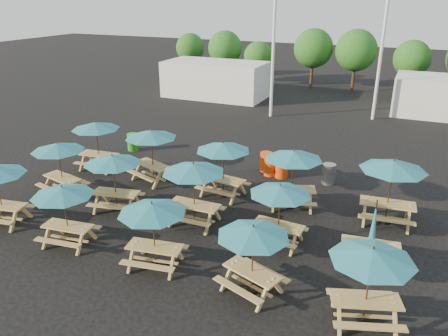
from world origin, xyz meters
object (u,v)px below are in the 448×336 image
at_px(picnic_unit_5, 151,137).
at_px(picnic_unit_11, 294,158).
at_px(waste_bin_0, 133,142).
at_px(waste_bin_1, 266,162).
at_px(picnic_unit_10, 280,193).
at_px(picnic_unit_3, 63,194).
at_px(picnic_unit_1, 58,150).
at_px(picnic_unit_9, 253,235).
at_px(picnic_unit_13, 372,239).
at_px(picnic_unit_7, 193,171).
at_px(picnic_unit_2, 96,128).
at_px(picnic_unit_12, 372,259).
at_px(waste_bin_4, 329,174).
at_px(waste_bin_2, 270,166).
at_px(picnic_unit_8, 223,150).
at_px(picnic_unit_6, 152,212).
at_px(picnic_unit_14, 393,169).
at_px(picnic_unit_4, 113,163).

relative_size(picnic_unit_5, picnic_unit_11, 1.01).
bearing_deg(waste_bin_0, waste_bin_1, 0.71).
bearing_deg(picnic_unit_10, picnic_unit_3, -152.07).
bearing_deg(picnic_unit_5, picnic_unit_3, -68.15).
distance_m(picnic_unit_1, waste_bin_1, 9.23).
bearing_deg(picnic_unit_9, picnic_unit_13, 62.61).
xyz_separation_m(picnic_unit_7, picnic_unit_10, (3.20, -0.09, -0.19)).
bearing_deg(waste_bin_0, picnic_unit_3, -68.16).
bearing_deg(picnic_unit_9, picnic_unit_2, 168.72).
xyz_separation_m(picnic_unit_2, picnic_unit_12, (12.98, -5.83, -0.10)).
bearing_deg(picnic_unit_11, picnic_unit_10, -102.29).
distance_m(picnic_unit_7, picnic_unit_13, 6.27).
bearing_deg(waste_bin_1, waste_bin_4, -6.30).
xyz_separation_m(picnic_unit_1, picnic_unit_5, (2.74, 2.67, 0.12)).
bearing_deg(waste_bin_2, waste_bin_4, 2.19).
relative_size(picnic_unit_8, picnic_unit_9, 0.97).
bearing_deg(waste_bin_4, picnic_unit_6, -113.18).
bearing_deg(picnic_unit_10, picnic_unit_14, 46.47).
bearing_deg(picnic_unit_13, picnic_unit_1, 171.90).
distance_m(picnic_unit_14, waste_bin_2, 6.15).
xyz_separation_m(picnic_unit_5, picnic_unit_12, (9.85, -5.65, -0.14)).
relative_size(picnic_unit_13, waste_bin_1, 2.45).
bearing_deg(picnic_unit_10, picnic_unit_9, -84.23).
relative_size(picnic_unit_7, picnic_unit_13, 1.06).
bearing_deg(waste_bin_1, picnic_unit_14, -28.37).
bearing_deg(picnic_unit_13, picnic_unit_11, 131.73).
bearing_deg(picnic_unit_6, picnic_unit_9, -8.91).
distance_m(picnic_unit_3, picnic_unit_11, 8.33).
distance_m(picnic_unit_3, picnic_unit_8, 6.41).
distance_m(waste_bin_2, waste_bin_4, 2.67).
bearing_deg(picnic_unit_1, picnic_unit_5, 57.47).
xyz_separation_m(picnic_unit_9, waste_bin_4, (0.47, 8.47, -1.39)).
height_order(picnic_unit_5, picnic_unit_6, picnic_unit_5).
bearing_deg(picnic_unit_7, waste_bin_0, 138.39).
xyz_separation_m(picnic_unit_10, picnic_unit_13, (2.97, -0.06, -0.95)).
relative_size(picnic_unit_7, waste_bin_1, 2.59).
xyz_separation_m(picnic_unit_5, waste_bin_1, (4.25, 3.17, -1.62)).
xyz_separation_m(picnic_unit_3, picnic_unit_14, (9.62, 5.82, 0.30)).
distance_m(waste_bin_0, waste_bin_2, 7.84).
bearing_deg(waste_bin_1, picnic_unit_6, -93.99).
distance_m(picnic_unit_9, picnic_unit_10, 2.79).
relative_size(picnic_unit_8, waste_bin_1, 2.70).
xyz_separation_m(picnic_unit_1, picnic_unit_11, (9.09, 2.67, 0.09)).
height_order(picnic_unit_1, picnic_unit_10, picnic_unit_1).
relative_size(picnic_unit_4, waste_bin_0, 2.76).
bearing_deg(waste_bin_1, picnic_unit_11, -56.44).
relative_size(picnic_unit_10, waste_bin_1, 2.37).
height_order(picnic_unit_3, picnic_unit_6, picnic_unit_6).
xyz_separation_m(picnic_unit_4, picnic_unit_6, (3.41, -2.65, -0.08)).
relative_size(picnic_unit_6, picnic_unit_11, 0.83).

